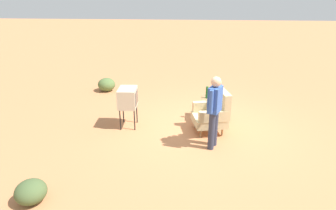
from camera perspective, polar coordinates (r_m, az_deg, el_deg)
The scene contains 10 objects.
ground_plane at distance 7.41m, azimuth 7.25°, elevation -4.63°, with size 60.00×60.00×0.00m, color #C17A4C.
armchair at distance 7.09m, azimuth 9.03°, elevation -1.56°, with size 0.91×0.93×1.06m.
side_table at distance 7.76m, azimuth 8.72°, elevation 0.82°, with size 0.56×0.56×0.62m.
tv_on_stand at distance 7.24m, azimuth -8.01°, elevation 1.42°, with size 0.62×0.48×1.03m.
person_standing at distance 6.20m, azimuth 9.24°, elevation -0.65°, with size 0.53×0.34×1.64m.
soda_can_blue at distance 7.86m, azimuth 8.19°, elevation 2.30°, with size 0.07×0.07×0.12m, color blue.
bottle_wine_green at distance 7.63m, azimuth 7.79°, elevation 2.51°, with size 0.07×0.07×0.32m, color #1E5623.
flower_vase at distance 7.62m, azimuth 9.45°, elevation 2.29°, with size 0.15×0.10×0.27m.
shrub_near at distance 5.41m, azimuth -25.66°, elevation -15.31°, with size 0.51×0.51×0.40m, color #475B33.
shrub_mid at distance 10.26m, azimuth -12.15°, elevation 4.02°, with size 0.60×0.60×0.46m, color #516B38.
Camera 1 is at (6.64, -0.40, 3.27)m, focal length 30.57 mm.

